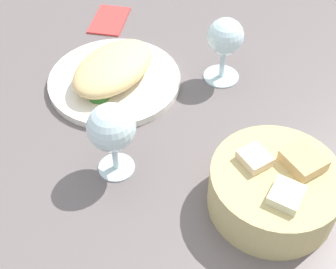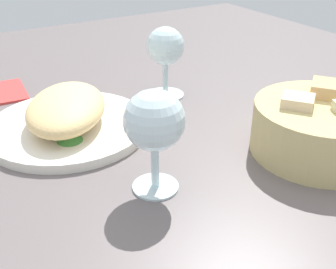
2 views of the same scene
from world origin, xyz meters
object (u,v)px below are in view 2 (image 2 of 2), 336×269
Objects in this scene: plate at (69,126)px; bread_basket at (321,127)px; folded_napkin at (5,91)px; wine_glass_far at (165,51)px; wine_glass_near at (154,124)px.

bread_basket reaches higher than plate.
plate is 1.33× the size of bread_basket.
plate reaches higher than folded_napkin.
wine_glass_far reaches higher than plate.
bread_basket is at bearing 16.26° from wine_glass_far.
bread_basket is (24.01, 28.00, 3.14)cm from plate.
bread_basket is 1.68× the size of folded_napkin.
folded_napkin is (-40.40, -9.31, -8.37)cm from wine_glass_near.
bread_basket is at bearing 80.37° from wine_glass_near.
bread_basket is 55.57cm from folded_napkin.
wine_glass_near is at bearing -99.63° from bread_basket.
plate is 21.92cm from wine_glass_near.
wine_glass_near is 42.30cm from folded_napkin.
wine_glass_far is (-28.13, -8.21, 4.58)cm from bread_basket.
folded_napkin is at bearing -143.26° from bread_basket.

